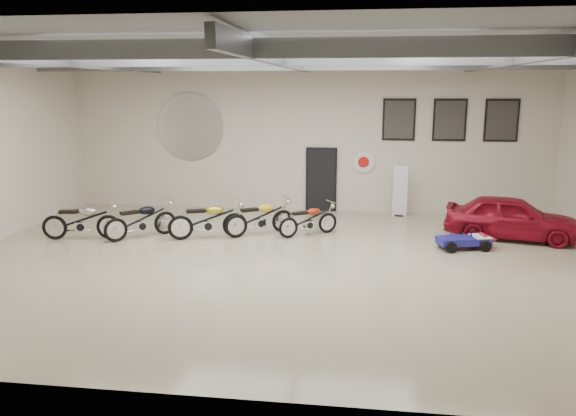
# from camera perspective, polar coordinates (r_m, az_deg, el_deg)

# --- Properties ---
(floor) EXTENTS (16.00, 12.00, 0.01)m
(floor) POSITION_cam_1_polar(r_m,az_deg,el_deg) (13.52, -0.68, -5.63)
(floor) COLOR tan
(floor) RESTS_ON ground
(ceiling) EXTENTS (16.00, 12.00, 0.01)m
(ceiling) POSITION_cam_1_polar(r_m,az_deg,el_deg) (12.89, -0.73, 16.02)
(ceiling) COLOR gray
(ceiling) RESTS_ON back_wall
(back_wall) EXTENTS (16.00, 0.02, 5.00)m
(back_wall) POSITION_cam_1_polar(r_m,az_deg,el_deg) (18.90, 1.94, 7.22)
(back_wall) COLOR beige
(back_wall) RESTS_ON floor
(ceiling_beams) EXTENTS (15.80, 11.80, 0.32)m
(ceiling_beams) POSITION_cam_1_polar(r_m,az_deg,el_deg) (12.88, -0.73, 14.92)
(ceiling_beams) COLOR slate
(ceiling_beams) RESTS_ON ceiling
(door) EXTENTS (0.92, 0.08, 2.10)m
(door) POSITION_cam_1_polar(r_m,az_deg,el_deg) (18.98, 3.40, 2.82)
(door) COLOR black
(door) RESTS_ON back_wall
(logo_plaque) EXTENTS (2.30, 0.06, 1.16)m
(logo_plaque) POSITION_cam_1_polar(r_m,az_deg,el_deg) (19.62, -9.89, 8.12)
(logo_plaque) COLOR silver
(logo_plaque) RESTS_ON back_wall
(poster_left) EXTENTS (1.05, 0.08, 1.35)m
(poster_left) POSITION_cam_1_polar(r_m,az_deg,el_deg) (18.76, 11.21, 8.80)
(poster_left) COLOR black
(poster_left) RESTS_ON back_wall
(poster_mid) EXTENTS (1.05, 0.08, 1.35)m
(poster_mid) POSITION_cam_1_polar(r_m,az_deg,el_deg) (18.92, 16.10, 8.59)
(poster_mid) COLOR black
(poster_mid) RESTS_ON back_wall
(poster_right) EXTENTS (1.05, 0.08, 1.35)m
(poster_right) POSITION_cam_1_polar(r_m,az_deg,el_deg) (19.22, 20.87, 8.32)
(poster_right) COLOR black
(poster_right) RESTS_ON back_wall
(oil_sign) EXTENTS (0.72, 0.10, 0.72)m
(oil_sign) POSITION_cam_1_polar(r_m,az_deg,el_deg) (18.84, 7.68, 4.66)
(oil_sign) COLOR white
(oil_sign) RESTS_ON back_wall
(banner_stand) EXTENTS (0.49, 0.26, 1.73)m
(banner_stand) POSITION_cam_1_polar(r_m,az_deg,el_deg) (18.57, 11.33, 1.81)
(banner_stand) COLOR white
(banner_stand) RESTS_ON floor
(motorcycle_silver) EXTENTS (2.19, 1.02, 1.10)m
(motorcycle_silver) POSITION_cam_1_polar(r_m,az_deg,el_deg) (16.48, -20.27, -1.15)
(motorcycle_silver) COLOR silver
(motorcycle_silver) RESTS_ON floor
(motorcycle_black) EXTENTS (1.93, 1.87, 1.06)m
(motorcycle_black) POSITION_cam_1_polar(r_m,az_deg,el_deg) (16.13, -14.73, -1.12)
(motorcycle_black) COLOR silver
(motorcycle_black) RESTS_ON floor
(motorcycle_gold) EXTENTS (2.24, 1.35, 1.11)m
(motorcycle_gold) POSITION_cam_1_polar(r_m,az_deg,el_deg) (15.69, -8.15, -1.12)
(motorcycle_gold) COLOR silver
(motorcycle_gold) RESTS_ON floor
(motorcycle_yellow) EXTENTS (2.06, 1.65, 1.06)m
(motorcycle_yellow) POSITION_cam_1_polar(r_m,az_deg,el_deg) (15.94, -2.89, -0.90)
(motorcycle_yellow) COLOR silver
(motorcycle_yellow) RESTS_ON floor
(motorcycle_red) EXTENTS (1.82, 1.49, 0.95)m
(motorcycle_red) POSITION_cam_1_polar(r_m,az_deg,el_deg) (15.89, 2.09, -1.15)
(motorcycle_red) COLOR silver
(motorcycle_red) RESTS_ON floor
(go_kart) EXTENTS (1.77, 1.14, 0.59)m
(go_kart) POSITION_cam_1_polar(r_m,az_deg,el_deg) (15.36, 17.88, -2.90)
(go_kart) COLOR navy
(go_kart) RESTS_ON floor
(vintage_car) EXTENTS (2.18, 3.78, 1.21)m
(vintage_car) POSITION_cam_1_polar(r_m,az_deg,el_deg) (16.72, 21.75, -0.88)
(vintage_car) COLOR maroon
(vintage_car) RESTS_ON floor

